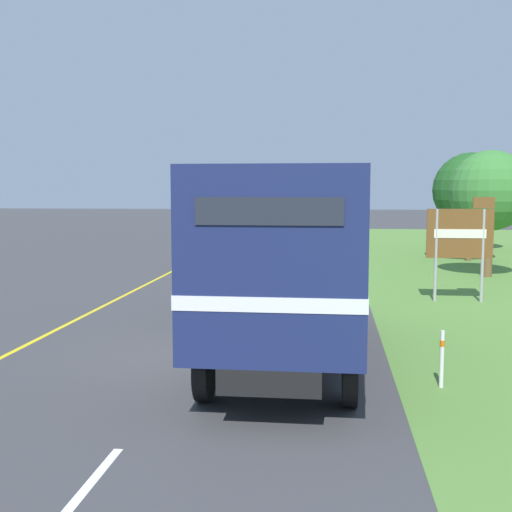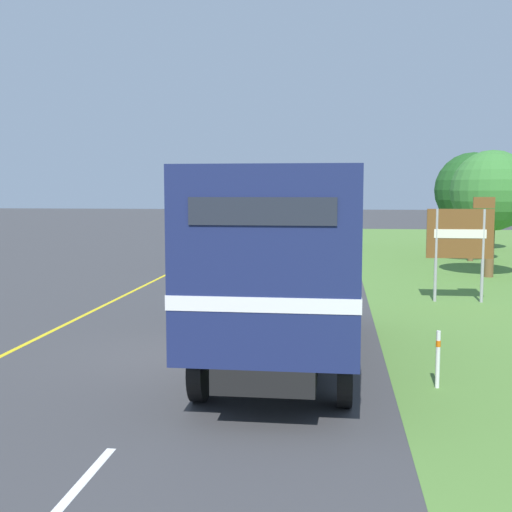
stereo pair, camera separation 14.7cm
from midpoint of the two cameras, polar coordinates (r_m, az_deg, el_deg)
The scene contains 16 objects.
ground_plane at distance 12.71m, azimuth -5.32°, elevation -8.83°, with size 200.00×200.00×0.00m, color #3D3D3F.
edge_line_yellow at distance 25.99m, azimuth -7.13°, elevation -1.32°, with size 0.12×59.98×0.01m, color yellow.
centre_dash_nearest at distance 7.42m, azimuth -15.73°, elevation -19.98°, with size 0.12×2.60×0.01m, color white.
centre_dash_near at distance 13.41m, azimuth -4.64°, elevation -8.04°, with size 0.12×2.60×0.01m, color white.
centre_dash_mid_a at distance 19.79m, azimuth -0.74°, elevation -3.51°, with size 0.12×2.60×0.01m, color white.
centre_dash_mid_b at distance 26.27m, azimuth 1.23°, elevation -1.20°, with size 0.12×2.60×0.01m, color white.
centre_dash_far at distance 32.81m, azimuth 2.42°, elevation 0.20°, with size 0.12×2.60×0.01m, color white.
centre_dash_farthest at distance 39.36m, azimuth 3.21°, elevation 1.13°, with size 0.12×2.60×0.01m, color white.
horse_trailer_truck at distance 11.82m, azimuth 2.87°, elevation -0.15°, with size 2.57×7.79×3.55m.
lead_car_white at distance 27.58m, azimuth -2.32°, elevation 1.02°, with size 1.80×4.45×1.77m.
lead_car_grey_ahead at distance 36.80m, azimuth 5.45°, elevation 2.24°, with size 1.80×4.51×1.84m.
highway_sign at distance 19.33m, azimuth 17.98°, elevation 1.66°, with size 1.87×0.09×3.03m.
roadside_tree_near at distance 25.31m, azimuth 20.36°, elevation 5.43°, with size 2.98×2.98×4.71m.
roadside_tree_mid at distance 30.92m, azimuth 18.83°, elevation 5.56°, with size 3.41×3.41×4.95m.
roadside_tree_far at distance 37.05m, azimuth 19.80°, elevation 5.85°, with size 3.55×3.55×5.24m.
delineator_post at distance 10.98m, azimuth 16.24°, elevation -8.67°, with size 0.08×0.08×0.95m.
Camera 2 is at (2.75, -12.00, 3.21)m, focal length 45.00 mm.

